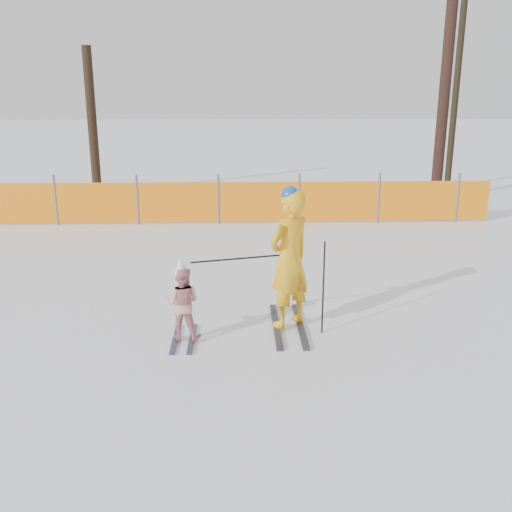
{
  "coord_description": "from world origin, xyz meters",
  "views": [
    {
      "loc": [
        -0.25,
        -7.12,
        3.22
      ],
      "look_at": [
        0.0,
        0.5,
        1.0
      ],
      "focal_mm": 40.0,
      "sensor_mm": 36.0,
      "label": 1
    }
  ],
  "objects": [
    {
      "name": "ground",
      "position": [
        0.0,
        0.0,
        0.0
      ],
      "size": [
        120.0,
        120.0,
        0.0
      ],
      "primitive_type": "plane",
      "color": "white",
      "rests_on": "ground"
    },
    {
      "name": "adult",
      "position": [
        0.45,
        0.32,
        1.0
      ],
      "size": [
        0.83,
        1.56,
        2.01
      ],
      "color": "black",
      "rests_on": "ground"
    },
    {
      "name": "child",
      "position": [
        -0.99,
        -0.06,
        0.53
      ],
      "size": [
        0.53,
        0.94,
        1.17
      ],
      "color": "black",
      "rests_on": "ground"
    },
    {
      "name": "ski_poles",
      "position": [
        0.33,
        0.13,
        0.86
      ],
      "size": [
        1.78,
        0.34,
        1.3
      ],
      "color": "black",
      "rests_on": "ground"
    },
    {
      "name": "safety_fence",
      "position": [
        -2.36,
        6.86,
        0.56
      ],
      "size": [
        16.82,
        0.06,
        1.25
      ],
      "color": "#595960",
      "rests_on": "ground"
    },
    {
      "name": "tree_trunks",
      "position": [
        2.88,
        10.81,
        2.84
      ],
      "size": [
        12.02,
        2.58,
        6.28
      ],
      "color": "black",
      "rests_on": "ground"
    }
  ]
}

